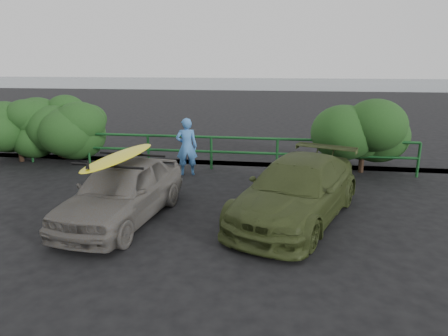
% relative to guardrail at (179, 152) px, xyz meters
% --- Properties ---
extents(ground, '(80.00, 80.00, 0.00)m').
position_rel_guardrail_xyz_m(ground, '(0.00, -5.00, -0.52)').
color(ground, black).
extents(ocean, '(200.00, 200.00, 0.00)m').
position_rel_guardrail_xyz_m(ocean, '(0.00, 55.00, -0.52)').
color(ocean, '#535F66').
rests_on(ocean, ground).
extents(guardrail, '(14.00, 0.08, 1.04)m').
position_rel_guardrail_xyz_m(guardrail, '(0.00, 0.00, 0.00)').
color(guardrail, '#14481D').
rests_on(guardrail, ground).
extents(shrub_left, '(3.20, 2.40, 1.93)m').
position_rel_guardrail_xyz_m(shrub_left, '(-4.80, 0.40, 0.44)').
color(shrub_left, '#1F4519').
rests_on(shrub_left, ground).
extents(shrub_right, '(3.20, 2.40, 1.99)m').
position_rel_guardrail_xyz_m(shrub_right, '(5.00, 0.50, 0.47)').
color(shrub_right, '#1F4519').
rests_on(shrub_right, ground).
extents(sedan, '(1.90, 3.86, 1.27)m').
position_rel_guardrail_xyz_m(sedan, '(-0.09, -4.29, 0.11)').
color(sedan, '#5E5A54').
rests_on(sedan, ground).
extents(olive_vehicle, '(3.23, 4.68, 1.26)m').
position_rel_guardrail_xyz_m(olive_vehicle, '(3.48, -3.68, 0.11)').
color(olive_vehicle, '#37431D').
rests_on(olive_vehicle, ground).
extents(man, '(0.69, 0.53, 1.67)m').
position_rel_guardrail_xyz_m(man, '(0.41, -0.72, 0.32)').
color(man, '#3F78BF').
rests_on(man, ground).
extents(roof_rack, '(1.63, 1.23, 0.05)m').
position_rel_guardrail_xyz_m(roof_rack, '(-0.09, -4.29, 0.77)').
color(roof_rack, black).
rests_on(roof_rack, sedan).
extents(surfboard, '(0.85, 2.73, 0.08)m').
position_rel_guardrail_xyz_m(surfboard, '(-0.09, -4.29, 0.84)').
color(surfboard, yellow).
rests_on(surfboard, roof_rack).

